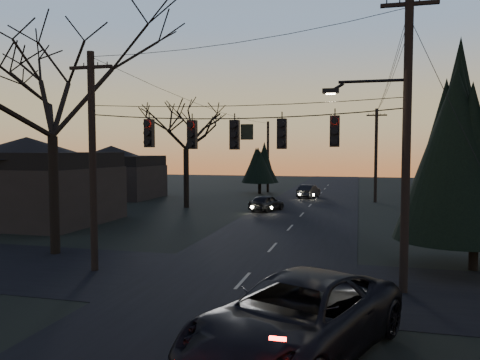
% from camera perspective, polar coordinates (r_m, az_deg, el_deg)
% --- Properties ---
extents(main_road, '(8.00, 120.00, 0.02)m').
position_cam_1_polar(main_road, '(26.86, 5.52, -6.50)').
color(main_road, black).
rests_on(main_road, ground).
extents(cross_road, '(60.00, 7.00, 0.02)m').
position_cam_1_polar(cross_road, '(17.28, 0.34, -12.20)').
color(cross_road, black).
rests_on(cross_road, ground).
extents(utility_pole_right, '(5.00, 0.30, 10.00)m').
position_cam_1_polar(utility_pole_right, '(16.88, 19.26, -12.82)').
color(utility_pole_right, black).
rests_on(utility_pole_right, ground).
extents(utility_pole_left, '(1.80, 0.30, 8.50)m').
position_cam_1_polar(utility_pole_left, '(19.56, -17.28, -10.50)').
color(utility_pole_left, black).
rests_on(utility_pole_left, ground).
extents(utility_pole_far_r, '(1.80, 0.30, 8.50)m').
position_cam_1_polar(utility_pole_far_r, '(44.42, 16.14, -2.63)').
color(utility_pole_far_r, black).
rests_on(utility_pole_far_r, ground).
extents(utility_pole_far_l, '(0.30, 0.30, 8.00)m').
position_cam_1_polar(utility_pole_far_l, '(53.30, 3.40, -1.47)').
color(utility_pole_far_l, black).
rests_on(utility_pole_far_l, ground).
extents(span_signal_assembly, '(11.50, 0.44, 1.49)m').
position_cam_1_polar(span_signal_assembly, '(16.70, -0.46, 5.70)').
color(span_signal_assembly, black).
rests_on(span_signal_assembly, ground).
extents(bare_tree_left, '(10.37, 10.37, 10.71)m').
position_cam_1_polar(bare_tree_left, '(22.93, -22.01, 10.30)').
color(bare_tree_left, black).
rests_on(bare_tree_left, ground).
extents(evergreen_right, '(4.87, 4.87, 8.27)m').
position_cam_1_polar(evergreen_right, '(20.42, 26.90, 3.26)').
color(evergreen_right, black).
rests_on(evergreen_right, ground).
extents(bare_tree_dist, '(6.86, 6.86, 9.71)m').
position_cam_1_polar(bare_tree_dist, '(38.79, -6.62, 6.64)').
color(bare_tree_dist, black).
rests_on(bare_tree_dist, ground).
extents(evergreen_dist, '(3.69, 3.69, 5.94)m').
position_cam_1_polar(evergreen_dist, '(51.23, 2.42, 2.32)').
color(evergreen_dist, black).
rests_on(evergreen_dist, ground).
extents(house_left_near, '(10.00, 8.00, 5.60)m').
position_cam_1_polar(house_left_near, '(33.59, -24.46, 0.02)').
color(house_left_near, black).
rests_on(house_left_near, ground).
extents(house_left_far, '(9.00, 7.00, 5.20)m').
position_cam_1_polar(house_left_far, '(48.54, -15.38, 0.98)').
color(house_left_far, black).
rests_on(house_left_far, ground).
extents(suv_near, '(5.25, 7.13, 1.80)m').
position_cam_1_polar(suv_near, '(11.19, 6.99, -16.34)').
color(suv_near, black).
rests_on(suv_near, ground).
extents(sedan_oncoming_a, '(2.57, 3.99, 1.26)m').
position_cam_1_polar(sedan_oncoming_a, '(36.58, 3.26, -2.81)').
color(sedan_oncoming_a, black).
rests_on(sedan_oncoming_a, ground).
extents(sedan_oncoming_b, '(2.10, 4.07, 1.28)m').
position_cam_1_polar(sedan_oncoming_b, '(47.18, 8.38, -1.39)').
color(sedan_oncoming_b, black).
rests_on(sedan_oncoming_b, ground).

